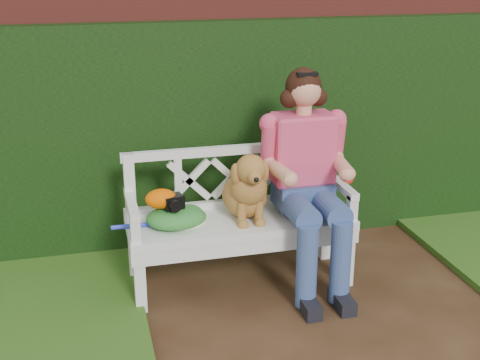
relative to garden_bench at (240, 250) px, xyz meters
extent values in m
plane|color=#311B0D|center=(0.42, -0.97, -0.24)|extent=(60.00, 60.00, 0.00)
cube|color=maroon|center=(0.42, 0.93, 0.86)|extent=(10.00, 0.30, 2.20)
cube|color=#1C3811|center=(0.42, 0.71, 0.61)|extent=(10.00, 0.18, 1.70)
cube|color=black|center=(-0.45, -0.04, 0.42)|extent=(0.15, 0.13, 0.09)
ellipsoid|color=#E05600|center=(-0.52, -0.02, 0.44)|extent=(0.24, 0.20, 0.13)
camera|label=1|loc=(-0.96, -3.82, 1.93)|focal=48.00mm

